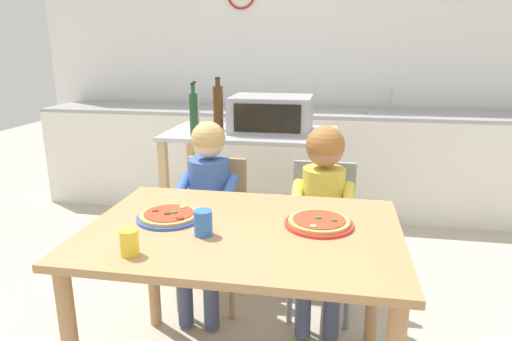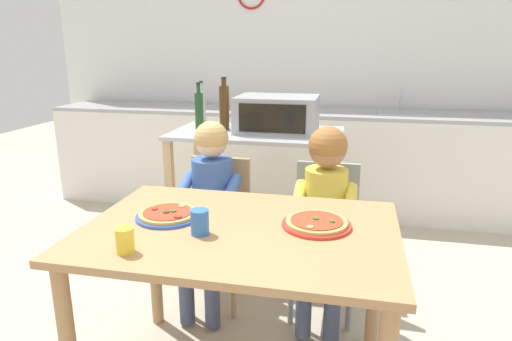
{
  "view_description": "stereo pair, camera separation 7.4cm",
  "coord_description": "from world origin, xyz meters",
  "px_view_note": "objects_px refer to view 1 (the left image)",
  "views": [
    {
      "loc": [
        0.34,
        -1.6,
        1.44
      ],
      "look_at": [
        0.0,
        0.3,
        0.9
      ],
      "focal_mm": 31.56,
      "sensor_mm": 36.0,
      "label": 1
    },
    {
      "loc": [
        0.41,
        -1.59,
        1.44
      ],
      "look_at": [
        0.0,
        0.3,
        0.9
      ],
      "focal_mm": 31.56,
      "sensor_mm": 36.0,
      "label": 2
    }
  ],
  "objects_px": {
    "bottle_slim_sauce": "(194,113)",
    "pizza_plate_red_rimmed": "(319,222)",
    "kitchen_island_cart": "(252,174)",
    "dining_chair_left": "(214,220)",
    "child_in_yellow_shirt": "(323,200)",
    "toaster_oven": "(271,114)",
    "dining_table": "(243,253)",
    "dining_chair_right": "(322,226)",
    "bottle_clear_vinegar": "(195,108)",
    "pizza_plate_blue_rimmed": "(169,216)",
    "drinking_cup_blue": "(203,223)",
    "drinking_cup_yellow": "(129,242)",
    "bottle_dark_olive_oil": "(218,107)",
    "child_in_blue_striped_shirt": "(207,196)"
  },
  "relations": [
    {
      "from": "toaster_oven",
      "to": "dining_table",
      "type": "distance_m",
      "value": 1.33
    },
    {
      "from": "dining_table",
      "to": "pizza_plate_blue_rimmed",
      "type": "height_order",
      "value": "pizza_plate_blue_rimmed"
    },
    {
      "from": "bottle_clear_vinegar",
      "to": "dining_table",
      "type": "bearing_deg",
      "value": -65.55
    },
    {
      "from": "bottle_dark_olive_oil",
      "to": "dining_chair_right",
      "type": "bearing_deg",
      "value": -37.63
    },
    {
      "from": "kitchen_island_cart",
      "to": "dining_chair_left",
      "type": "height_order",
      "value": "kitchen_island_cart"
    },
    {
      "from": "toaster_oven",
      "to": "dining_chair_right",
      "type": "height_order",
      "value": "toaster_oven"
    },
    {
      "from": "pizza_plate_red_rimmed",
      "to": "drinking_cup_yellow",
      "type": "height_order",
      "value": "drinking_cup_yellow"
    },
    {
      "from": "pizza_plate_blue_rimmed",
      "to": "drinking_cup_yellow",
      "type": "height_order",
      "value": "drinking_cup_yellow"
    },
    {
      "from": "bottle_clear_vinegar",
      "to": "child_in_yellow_shirt",
      "type": "height_order",
      "value": "bottle_clear_vinegar"
    },
    {
      "from": "dining_chair_right",
      "to": "toaster_oven",
      "type": "bearing_deg",
      "value": 123.11
    },
    {
      "from": "bottle_dark_olive_oil",
      "to": "pizza_plate_blue_rimmed",
      "type": "bearing_deg",
      "value": -84.86
    },
    {
      "from": "dining_table",
      "to": "pizza_plate_blue_rimmed",
      "type": "bearing_deg",
      "value": 173.59
    },
    {
      "from": "bottle_slim_sauce",
      "to": "pizza_plate_red_rimmed",
      "type": "relative_size",
      "value": 1.19
    },
    {
      "from": "bottle_slim_sauce",
      "to": "pizza_plate_blue_rimmed",
      "type": "relative_size",
      "value": 1.23
    },
    {
      "from": "child_in_yellow_shirt",
      "to": "kitchen_island_cart",
      "type": "bearing_deg",
      "value": 127.02
    },
    {
      "from": "kitchen_island_cart",
      "to": "dining_chair_right",
      "type": "distance_m",
      "value": 0.74
    },
    {
      "from": "bottle_slim_sauce",
      "to": "bottle_dark_olive_oil",
      "type": "distance_m",
      "value": 0.23
    },
    {
      "from": "child_in_yellow_shirt",
      "to": "drinking_cup_blue",
      "type": "relative_size",
      "value": 10.54
    },
    {
      "from": "toaster_oven",
      "to": "child_in_yellow_shirt",
      "type": "bearing_deg",
      "value": -61.7
    },
    {
      "from": "child_in_blue_striped_shirt",
      "to": "dining_chair_left",
      "type": "bearing_deg",
      "value": 90.0
    },
    {
      "from": "bottle_slim_sauce",
      "to": "drinking_cup_yellow",
      "type": "distance_m",
      "value": 1.39
    },
    {
      "from": "toaster_oven",
      "to": "pizza_plate_red_rimmed",
      "type": "height_order",
      "value": "toaster_oven"
    },
    {
      "from": "bottle_slim_sauce",
      "to": "child_in_blue_striped_shirt",
      "type": "distance_m",
      "value": 0.64
    },
    {
      "from": "bottle_dark_olive_oil",
      "to": "drinking_cup_blue",
      "type": "bearing_deg",
      "value": -77.73
    },
    {
      "from": "bottle_dark_olive_oil",
      "to": "drinking_cup_yellow",
      "type": "height_order",
      "value": "bottle_dark_olive_oil"
    },
    {
      "from": "dining_chair_left",
      "to": "pizza_plate_blue_rimmed",
      "type": "relative_size",
      "value": 3.06
    },
    {
      "from": "dining_chair_right",
      "to": "pizza_plate_red_rimmed",
      "type": "bearing_deg",
      "value": -90.0
    },
    {
      "from": "bottle_slim_sauce",
      "to": "drinking_cup_yellow",
      "type": "relative_size",
      "value": 3.62
    },
    {
      "from": "bottle_dark_olive_oil",
      "to": "child_in_blue_striped_shirt",
      "type": "xyz_separation_m",
      "value": [
        0.11,
        -0.69,
        -0.38
      ]
    },
    {
      "from": "bottle_slim_sauce",
      "to": "drinking_cup_blue",
      "type": "bearing_deg",
      "value": -70.99
    },
    {
      "from": "child_in_blue_striped_shirt",
      "to": "dining_table",
      "type": "bearing_deg",
      "value": -61.33
    },
    {
      "from": "kitchen_island_cart",
      "to": "bottle_clear_vinegar",
      "type": "xyz_separation_m",
      "value": [
        -0.4,
        0.08,
        0.42
      ]
    },
    {
      "from": "dining_chair_left",
      "to": "child_in_blue_striped_shirt",
      "type": "height_order",
      "value": "child_in_blue_striped_shirt"
    },
    {
      "from": "bottle_dark_olive_oil",
      "to": "drinking_cup_yellow",
      "type": "bearing_deg",
      "value": -86.46
    },
    {
      "from": "dining_chair_right",
      "to": "drinking_cup_yellow",
      "type": "height_order",
      "value": "drinking_cup_yellow"
    },
    {
      "from": "dining_chair_right",
      "to": "pizza_plate_blue_rimmed",
      "type": "relative_size",
      "value": 3.06
    },
    {
      "from": "dining_chair_left",
      "to": "dining_table",
      "type": "bearing_deg",
      "value": -65.69
    },
    {
      "from": "bottle_clear_vinegar",
      "to": "pizza_plate_blue_rimmed",
      "type": "relative_size",
      "value": 1.18
    },
    {
      "from": "child_in_yellow_shirt",
      "to": "pizza_plate_blue_rimmed",
      "type": "xyz_separation_m",
      "value": [
        -0.61,
        -0.56,
        0.09
      ]
    },
    {
      "from": "bottle_dark_olive_oil",
      "to": "bottle_clear_vinegar",
      "type": "bearing_deg",
      "value": 161.94
    },
    {
      "from": "pizza_plate_red_rimmed",
      "to": "child_in_blue_striped_shirt",
      "type": "bearing_deg",
      "value": 140.42
    },
    {
      "from": "bottle_slim_sauce",
      "to": "drinking_cup_blue",
      "type": "height_order",
      "value": "bottle_slim_sauce"
    },
    {
      "from": "bottle_dark_olive_oil",
      "to": "pizza_plate_red_rimmed",
      "type": "bearing_deg",
      "value": -58.88
    },
    {
      "from": "drinking_cup_yellow",
      "to": "child_in_blue_striped_shirt",
      "type": "bearing_deg",
      "value": 89.09
    },
    {
      "from": "dining_table",
      "to": "pizza_plate_blue_rimmed",
      "type": "distance_m",
      "value": 0.34
    },
    {
      "from": "dining_chair_left",
      "to": "drinking_cup_yellow",
      "type": "distance_m",
      "value": 1.05
    },
    {
      "from": "bottle_slim_sauce",
      "to": "pizza_plate_blue_rimmed",
      "type": "xyz_separation_m",
      "value": [
        0.21,
        -1.02,
        -0.27
      ]
    },
    {
      "from": "child_in_blue_striped_shirt",
      "to": "pizza_plate_blue_rimmed",
      "type": "bearing_deg",
      "value": -89.98
    },
    {
      "from": "bottle_slim_sauce",
      "to": "bottle_clear_vinegar",
      "type": "bearing_deg",
      "value": 105.68
    },
    {
      "from": "drinking_cup_blue",
      "to": "dining_table",
      "type": "bearing_deg",
      "value": 35.89
    }
  ]
}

